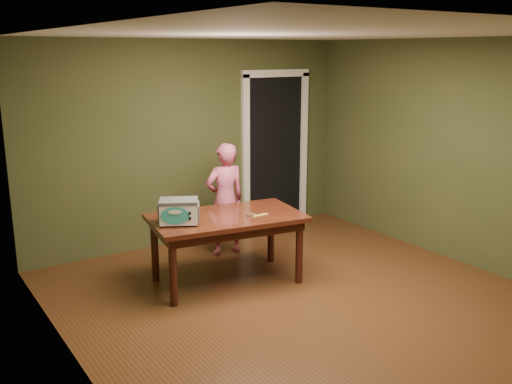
{
  "coord_description": "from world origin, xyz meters",
  "views": [
    {
      "loc": [
        -3.33,
        -4.04,
        2.45
      ],
      "look_at": [
        -0.0,
        1.0,
        0.95
      ],
      "focal_mm": 40.0,
      "sensor_mm": 36.0,
      "label": 1
    }
  ],
  "objects": [
    {
      "name": "toy_oven",
      "position": [
        -0.94,
        0.99,
        0.89
      ],
      "size": [
        0.47,
        0.42,
        0.25
      ],
      "rotation": [
        0.0,
        0.0,
        -0.49
      ],
      "color": "#4C4F54",
      "rests_on": "dining_table"
    },
    {
      "name": "child",
      "position": [
        0.05,
        1.76,
        0.69
      ],
      "size": [
        0.53,
        0.38,
        1.39
      ],
      "primitive_type": "imported",
      "rotation": [
        0.0,
        0.0,
        3.05
      ],
      "color": "#CD5479",
      "rests_on": "floor"
    },
    {
      "name": "dining_table",
      "position": [
        -0.39,
        0.98,
        0.65
      ],
      "size": [
        1.72,
        1.14,
        0.75
      ],
      "rotation": [
        0.0,
        0.0,
        -0.16
      ],
      "color": "#37120C",
      "rests_on": "floor"
    },
    {
      "name": "floor",
      "position": [
        0.0,
        0.0,
        0.0
      ],
      "size": [
        5.0,
        5.0,
        0.0
      ],
      "primitive_type": "plane",
      "color": "#533017",
      "rests_on": "ground"
    },
    {
      "name": "baking_pan",
      "position": [
        -0.18,
        0.83,
        0.76
      ],
      "size": [
        0.1,
        0.1,
        0.02
      ],
      "color": "silver",
      "rests_on": "dining_table"
    },
    {
      "name": "doorway",
      "position": [
        1.3,
        2.78,
        1.06
      ],
      "size": [
        1.1,
        0.66,
        2.25
      ],
      "color": "black",
      "rests_on": "ground"
    },
    {
      "name": "spatula",
      "position": [
        -0.09,
        0.78,
        0.75
      ],
      "size": [
        0.18,
        0.03,
        0.01
      ],
      "primitive_type": "cube",
      "rotation": [
        0.0,
        0.0,
        0.05
      ],
      "color": "#DCD660",
      "rests_on": "dining_table"
    },
    {
      "name": "room_shell",
      "position": [
        0.0,
        0.0,
        1.71
      ],
      "size": [
        4.52,
        5.02,
        2.61
      ],
      "color": "#414525",
      "rests_on": "ground"
    }
  ]
}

